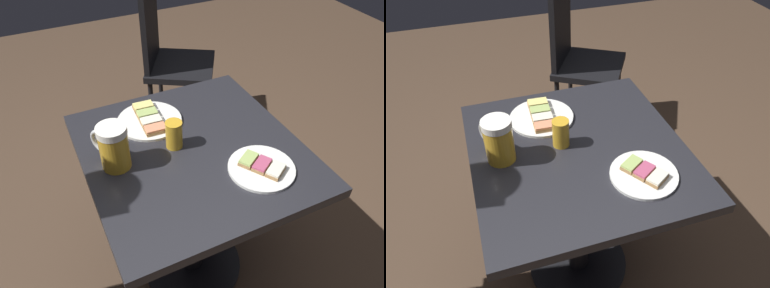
% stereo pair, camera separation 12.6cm
% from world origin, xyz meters
% --- Properties ---
extents(ground_plane, '(6.00, 6.00, 0.00)m').
position_xyz_m(ground_plane, '(0.00, 0.00, 0.00)').
color(ground_plane, '#4C3828').
extents(cafe_table, '(0.76, 0.72, 0.70)m').
position_xyz_m(cafe_table, '(0.00, 0.00, 0.55)').
color(cafe_table, black).
rests_on(cafe_table, ground_plane).
extents(plate_near, '(0.22, 0.22, 0.03)m').
position_xyz_m(plate_near, '(0.19, 0.16, 0.71)').
color(plate_near, white).
rests_on(plate_near, cafe_table).
extents(plate_far, '(0.24, 0.24, 0.03)m').
position_xyz_m(plate_far, '(-0.21, -0.08, 0.71)').
color(plate_far, white).
rests_on(plate_far, cafe_table).
extents(beer_mug, '(0.14, 0.10, 0.16)m').
position_xyz_m(beer_mug, '(-0.03, -0.26, 0.78)').
color(beer_mug, gold).
rests_on(beer_mug, cafe_table).
extents(beer_glass_small, '(0.06, 0.06, 0.10)m').
position_xyz_m(beer_glass_small, '(-0.04, -0.05, 0.75)').
color(beer_glass_small, gold).
rests_on(beer_glass_small, cafe_table).
extents(cafe_chair, '(0.52, 0.52, 0.93)m').
position_xyz_m(cafe_chair, '(-0.98, 0.32, 0.53)').
color(cafe_chair, black).
rests_on(cafe_chair, ground_plane).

